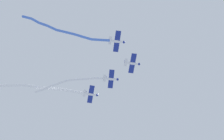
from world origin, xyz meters
The scene contains 7 objects.
airplane_lead centered at (5.24, 1.27, 81.26)m, with size 5.26×6.97×1.72m.
airplane_left_wing centered at (-1.53, 6.77, 81.26)m, with size 5.21×6.94×1.72m.
smoke_trail_left_wing centered at (-15.33, 7.75, 80.85)m, with size 22.93×5.04×1.57m.
airplane_right_wing centered at (0.49, -6.04, 81.56)m, with size 5.25×6.97×1.72m.
smoke_trail_right_wing centered at (-14.76, -9.25, 82.54)m, with size 25.91×8.01×2.82m.
airplane_slot centered at (-8.31, 12.27, 80.96)m, with size 5.29×6.99×1.72m.
smoke_trail_slot centered at (-25.11, 10.27, 82.07)m, with size 29.72×3.27×2.79m.
Camera 1 is at (-0.44, -38.00, 2.43)m, focal length 45.28 mm.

